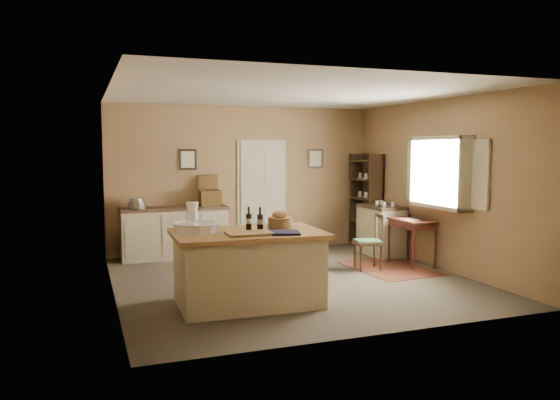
{
  "coord_description": "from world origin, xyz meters",
  "views": [
    {
      "loc": [
        -2.86,
        -7.3,
        1.92
      ],
      "look_at": [
        -0.07,
        0.33,
        1.15
      ],
      "focal_mm": 35.0,
      "sensor_mm": 36.0,
      "label": 1
    }
  ],
  "objects_px": {
    "desk_chair": "(368,243)",
    "right_cabinet": "(381,230)",
    "sideboard": "(175,231)",
    "writing_desk": "(412,226)",
    "work_island": "(247,266)",
    "shelving_unit": "(367,201)"
  },
  "relations": [
    {
      "from": "work_island",
      "to": "desk_chair",
      "type": "relative_size",
      "value": 2.13
    },
    {
      "from": "work_island",
      "to": "shelving_unit",
      "type": "height_order",
      "value": "shelving_unit"
    },
    {
      "from": "sideboard",
      "to": "right_cabinet",
      "type": "relative_size",
      "value": 1.87
    },
    {
      "from": "writing_desk",
      "to": "shelving_unit",
      "type": "relative_size",
      "value": 0.45
    },
    {
      "from": "sideboard",
      "to": "writing_desk",
      "type": "distance_m",
      "value": 4.04
    },
    {
      "from": "desk_chair",
      "to": "shelving_unit",
      "type": "xyz_separation_m",
      "value": [
        0.97,
        1.77,
        0.47
      ]
    },
    {
      "from": "sideboard",
      "to": "desk_chair",
      "type": "bearing_deg",
      "value": -36.0
    },
    {
      "from": "writing_desk",
      "to": "desk_chair",
      "type": "bearing_deg",
      "value": -177.93
    },
    {
      "from": "sideboard",
      "to": "right_cabinet",
      "type": "distance_m",
      "value": 3.67
    },
    {
      "from": "writing_desk",
      "to": "desk_chair",
      "type": "height_order",
      "value": "desk_chair"
    },
    {
      "from": "work_island",
      "to": "shelving_unit",
      "type": "relative_size",
      "value": 1.02
    },
    {
      "from": "desk_chair",
      "to": "right_cabinet",
      "type": "height_order",
      "value": "right_cabinet"
    },
    {
      "from": "work_island",
      "to": "writing_desk",
      "type": "height_order",
      "value": "work_island"
    },
    {
      "from": "writing_desk",
      "to": "desk_chair",
      "type": "relative_size",
      "value": 0.94
    },
    {
      "from": "desk_chair",
      "to": "work_island",
      "type": "bearing_deg",
      "value": -141.67
    },
    {
      "from": "work_island",
      "to": "shelving_unit",
      "type": "bearing_deg",
      "value": 43.65
    },
    {
      "from": "writing_desk",
      "to": "work_island",
      "type": "bearing_deg",
      "value": -159.0
    },
    {
      "from": "sideboard",
      "to": "shelving_unit",
      "type": "bearing_deg",
      "value": -3.1
    },
    {
      "from": "writing_desk",
      "to": "right_cabinet",
      "type": "xyz_separation_m",
      "value": [
        -0.0,
        0.97,
        -0.2
      ]
    },
    {
      "from": "right_cabinet",
      "to": "shelving_unit",
      "type": "relative_size",
      "value": 0.55
    },
    {
      "from": "sideboard",
      "to": "shelving_unit",
      "type": "distance_m",
      "value": 3.72
    },
    {
      "from": "right_cabinet",
      "to": "work_island",
      "type": "bearing_deg",
      "value": -145.35
    }
  ]
}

